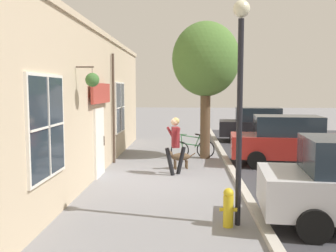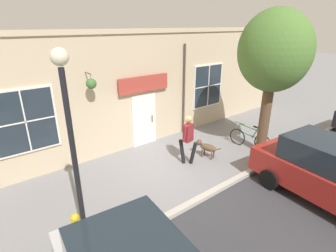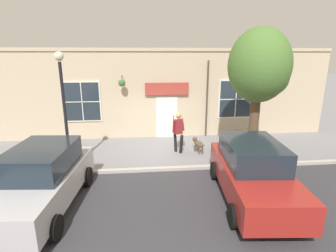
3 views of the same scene
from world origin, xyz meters
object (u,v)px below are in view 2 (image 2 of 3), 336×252
object	(u,v)px
pedestrian_walking	(188,135)
leaning_bicycle	(250,139)
fire_hydrant	(77,227)
dog_on_leash	(207,147)
street_lamp	(70,127)
parked_car_mid_block	(332,173)
street_tree_by_curb	(275,54)

from	to	relation	value
pedestrian_walking	leaning_bicycle	world-z (taller)	pedestrian_walking
pedestrian_walking	fire_hydrant	size ratio (longest dim) A/B	2.35
pedestrian_walking	dog_on_leash	xyz separation A→B (m)	(0.09, 0.87, -0.69)
dog_on_leash	street_lamp	world-z (taller)	street_lamp
leaning_bicycle	street_lamp	xyz separation A→B (m)	(0.77, -7.15, 2.49)
street_lamp	fire_hydrant	world-z (taller)	street_lamp
parked_car_mid_block	fire_hydrant	world-z (taller)	parked_car_mid_block
leaning_bicycle	parked_car_mid_block	xyz separation A→B (m)	(3.44, -1.17, 0.50)
street_tree_by_curb	street_lamp	world-z (taller)	street_tree_by_curb
dog_on_leash	fire_hydrant	distance (m)	5.41
leaning_bicycle	parked_car_mid_block	size ratio (longest dim) A/B	0.39
street_tree_by_curb	street_lamp	distance (m)	7.33
dog_on_leash	street_tree_by_curb	distance (m)	4.03
fire_hydrant	parked_car_mid_block	bearing A→B (deg)	64.81
dog_on_leash	street_lamp	bearing A→B (deg)	-76.22
leaning_bicycle	parked_car_mid_block	world-z (taller)	parked_car_mid_block
pedestrian_walking	street_tree_by_curb	size ratio (longest dim) A/B	0.35
pedestrian_walking	leaning_bicycle	xyz separation A→B (m)	(0.59, 2.83, -0.72)
pedestrian_walking	street_lamp	bearing A→B (deg)	-72.48
street_lamp	fire_hydrant	bearing A→B (deg)	-149.98
street_lamp	leaning_bicycle	bearing A→B (deg)	96.17
dog_on_leash	leaning_bicycle	world-z (taller)	leaning_bicycle
street_lamp	street_tree_by_curb	bearing A→B (deg)	92.06
pedestrian_walking	fire_hydrant	world-z (taller)	pedestrian_walking
pedestrian_walking	street_lamp	world-z (taller)	street_lamp
street_tree_by_curb	leaning_bicycle	bearing A→B (deg)	-165.84
street_tree_by_curb	pedestrian_walking	bearing A→B (deg)	-110.39
leaning_bicycle	fire_hydrant	world-z (taller)	leaning_bicycle
dog_on_leash	leaning_bicycle	bearing A→B (deg)	75.66
pedestrian_walking	street_lamp	distance (m)	4.86
fire_hydrant	pedestrian_walking	bearing A→B (deg)	104.72
pedestrian_walking	parked_car_mid_block	xyz separation A→B (m)	(4.03, 1.66, -0.22)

